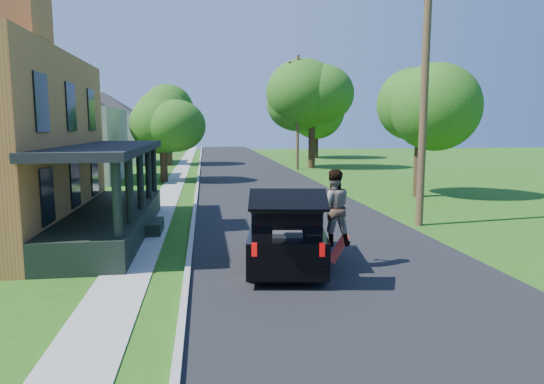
{
  "coord_description": "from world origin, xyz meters",
  "views": [
    {
      "loc": [
        -3.56,
        -11.24,
        3.74
      ],
      "look_at": [
        -1.58,
        3.0,
        1.8
      ],
      "focal_mm": 32.0,
      "sensor_mm": 36.0,
      "label": 1
    }
  ],
  "objects": [
    {
      "name": "utility_pole_near",
      "position": [
        4.52,
        6.0,
        4.78
      ],
      "size": [
        1.76,
        0.3,
        9.25
      ],
      "rotation": [
        0.0,
        0.0,
        -0.06
      ],
      "color": "#422A1E",
      "rests_on": "ground"
    },
    {
      "name": "street",
      "position": [
        0.0,
        20.0,
        0.0
      ],
      "size": [
        8.0,
        120.0,
        0.02
      ],
      "primitive_type": "cube",
      "color": "black",
      "rests_on": "ground"
    },
    {
      "name": "neighbor_house_mid",
      "position": [
        -13.5,
        24.0,
        4.19
      ],
      "size": [
        12.78,
        12.78,
        8.3
      ],
      "color": "#9B9989",
      "rests_on": "ground"
    },
    {
      "name": "curb",
      "position": [
        -4.05,
        20.0,
        0.0
      ],
      "size": [
        0.15,
        120.0,
        0.12
      ],
      "primitive_type": "cube",
      "color": "#9C9B97",
      "rests_on": "ground"
    },
    {
      "name": "skateboard",
      "position": [
        -0.02,
        1.12,
        0.46
      ],
      "size": [
        0.66,
        0.27,
        0.81
      ],
      "rotation": [
        0.0,
        0.0,
        -0.29
      ],
      "color": "red",
      "rests_on": "ground"
    },
    {
      "name": "front_walk",
      "position": [
        -9.5,
        6.0,
        0.0
      ],
      "size": [
        6.5,
        1.2,
        0.03
      ],
      "primitive_type": "cube",
      "color": "gray",
      "rests_on": "ground"
    },
    {
      "name": "tree_right_mid",
      "position": [
        6.03,
        31.93,
        6.68
      ],
      "size": [
        7.94,
        7.71,
        10.09
      ],
      "rotation": [
        0.0,
        0.0,
        0.33
      ],
      "color": "black",
      "rests_on": "ground"
    },
    {
      "name": "tree_left_far",
      "position": [
        -6.95,
        36.76,
        5.31
      ],
      "size": [
        5.66,
        5.75,
        7.95
      ],
      "rotation": [
        0.0,
        0.0,
        -0.23
      ],
      "color": "black",
      "rests_on": "ground"
    },
    {
      "name": "black_suv",
      "position": [
        -1.4,
        1.5,
        0.89
      ],
      "size": [
        2.56,
        5.19,
        2.32
      ],
      "rotation": [
        0.0,
        0.0,
        -0.15
      ],
      "color": "black",
      "rests_on": "ground"
    },
    {
      "name": "utility_pole_far",
      "position": [
        4.5,
        30.55,
        5.06
      ],
      "size": [
        1.68,
        0.32,
        9.81
      ],
      "rotation": [
        0.0,
        0.0,
        0.12
      ],
      "color": "#422A1E",
      "rests_on": "ground"
    },
    {
      "name": "sidewalk",
      "position": [
        -5.6,
        20.0,
        0.0
      ],
      "size": [
        1.3,
        120.0,
        0.03
      ],
      "primitive_type": "cube",
      "color": "gray",
      "rests_on": "ground"
    },
    {
      "name": "neighbor_house_far",
      "position": [
        -13.5,
        40.0,
        4.19
      ],
      "size": [
        12.78,
        12.78,
        8.3
      ],
      "color": "#9B9989",
      "rests_on": "ground"
    },
    {
      "name": "ground",
      "position": [
        0.0,
        0.0,
        0.0
      ],
      "size": [
        140.0,
        140.0,
        0.0
      ],
      "primitive_type": "plane",
      "color": "#265410",
      "rests_on": "ground"
    },
    {
      "name": "tree_right_near",
      "position": [
        7.79,
        13.33,
        4.72
      ],
      "size": [
        5.83,
        6.1,
        7.24
      ],
      "rotation": [
        0.0,
        0.0,
        -0.39
      ],
      "color": "black",
      "rests_on": "ground"
    },
    {
      "name": "tree_right_far",
      "position": [
        9.58,
        45.64,
        6.45
      ],
      "size": [
        8.36,
        8.54,
        10.03
      ],
      "rotation": [
        0.0,
        0.0,
        -0.41
      ],
      "color": "black",
      "rests_on": "ground"
    },
    {
      "name": "skateboarder",
      "position": [
        -0.24,
        0.98,
        1.63
      ],
      "size": [
        1.02,
        0.81,
        2.02
      ],
      "rotation": [
        0.0,
        0.0,
        3.09
      ],
      "color": "black",
      "rests_on": "ground"
    },
    {
      "name": "tree_left_mid",
      "position": [
        -6.36,
        22.23,
        4.23
      ],
      "size": [
        5.62,
        5.3,
        6.54
      ],
      "rotation": [
        0.0,
        0.0,
        0.37
      ],
      "color": "black",
      "rests_on": "ground"
    }
  ]
}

